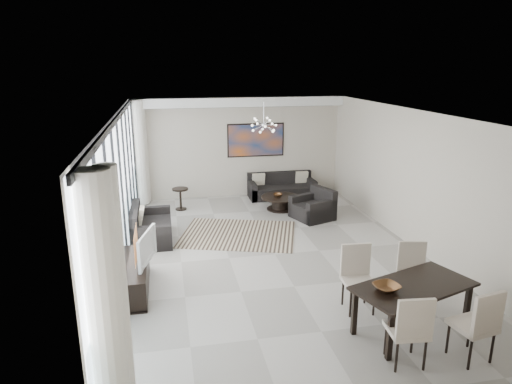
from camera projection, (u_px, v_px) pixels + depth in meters
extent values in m
cube|color=#A8A39B|center=(275.00, 254.00, 9.43)|extent=(6.00, 9.00, 0.02)
cube|color=white|center=(277.00, 114.00, 8.65)|extent=(6.00, 9.00, 0.02)
cube|color=#BCB0A1|center=(239.00, 147.00, 13.27)|extent=(6.00, 0.02, 2.90)
cube|color=#BCB0A1|center=(378.00, 296.00, 4.81)|extent=(6.00, 0.02, 2.90)
cube|color=#BCB0A1|center=(413.00, 179.00, 9.61)|extent=(0.02, 9.00, 2.90)
cube|color=white|center=(120.00, 195.00, 8.47)|extent=(0.01, 8.95, 2.85)
cube|color=black|center=(116.00, 120.00, 8.10)|extent=(0.04, 8.95, 0.10)
cube|color=black|center=(128.00, 265.00, 8.87)|extent=(0.04, 8.95, 0.06)
cube|color=black|center=(92.00, 301.00, 4.71)|extent=(0.04, 0.05, 2.88)
cube|color=black|center=(104.00, 261.00, 5.65)|extent=(0.04, 0.05, 2.88)
cube|color=black|center=(112.00, 233.00, 6.59)|extent=(0.04, 0.05, 2.88)
cube|color=black|center=(118.00, 212.00, 7.54)|extent=(0.04, 0.05, 2.88)
cube|color=black|center=(122.00, 195.00, 8.48)|extent=(0.04, 0.05, 2.88)
cube|color=black|center=(126.00, 182.00, 9.42)|extent=(0.04, 0.05, 2.88)
cube|color=black|center=(129.00, 171.00, 10.36)|extent=(0.04, 0.05, 2.88)
cube|color=black|center=(132.00, 162.00, 11.31)|extent=(0.04, 0.05, 2.88)
cube|color=black|center=(134.00, 154.00, 12.25)|extent=(0.04, 0.05, 2.88)
cylinder|color=white|center=(105.00, 307.00, 4.59)|extent=(0.36, 0.36, 2.85)
cylinder|color=white|center=(140.00, 153.00, 12.42)|extent=(0.36, 0.36, 2.85)
cube|color=white|center=(240.00, 102.00, 12.74)|extent=(5.98, 0.40, 0.26)
cube|color=#B55219|center=(256.00, 140.00, 13.30)|extent=(1.68, 0.04, 0.98)
cylinder|color=silver|center=(264.00, 114.00, 11.14)|extent=(0.02, 0.02, 0.55)
sphere|color=silver|center=(264.00, 125.00, 11.21)|extent=(0.12, 0.12, 0.12)
cube|color=black|center=(238.00, 234.00, 10.55)|extent=(3.04, 2.66, 0.01)
cylinder|color=black|center=(280.00, 197.00, 12.25)|extent=(1.04, 1.04, 0.04)
cylinder|color=black|center=(280.00, 204.00, 12.30)|extent=(0.46, 0.46, 0.32)
cylinder|color=black|center=(280.00, 209.00, 12.34)|extent=(0.73, 0.73, 0.03)
imported|color=brown|center=(278.00, 195.00, 12.23)|extent=(0.24, 0.24, 0.08)
cube|color=black|center=(282.00, 191.00, 13.41)|extent=(1.94, 0.79, 0.35)
cube|color=black|center=(279.00, 177.00, 13.61)|extent=(1.94, 0.16, 0.35)
cube|color=black|center=(252.00, 191.00, 13.21)|extent=(0.16, 0.79, 0.51)
cube|color=black|center=(311.00, 187.00, 13.55)|extent=(0.16, 0.79, 0.51)
cube|color=black|center=(152.00, 231.00, 10.19)|extent=(0.86, 1.53, 0.38)
cube|color=black|center=(135.00, 216.00, 10.01)|extent=(0.17, 1.53, 0.38)
cube|color=black|center=(151.00, 239.00, 9.52)|extent=(0.86, 0.17, 0.56)
cube|color=black|center=(152.00, 218.00, 10.80)|extent=(0.86, 0.17, 0.56)
cube|color=black|center=(312.00, 211.00, 11.57)|extent=(1.12, 1.14, 0.38)
cube|color=black|center=(323.00, 195.00, 11.64)|extent=(0.47, 0.91, 0.38)
cube|color=black|center=(304.00, 204.00, 11.85)|extent=(0.87, 0.45, 0.55)
cube|color=black|center=(322.00, 212.00, 11.24)|extent=(0.87, 0.45, 0.55)
cylinder|color=black|center=(180.00, 189.00, 12.18)|extent=(0.43, 0.43, 0.04)
cylinder|color=black|center=(181.00, 200.00, 12.26)|extent=(0.06, 0.06, 0.54)
cylinder|color=black|center=(181.00, 209.00, 12.33)|extent=(0.30, 0.30, 0.03)
cube|color=black|center=(134.00, 277.00, 7.88)|extent=(0.47, 1.66, 0.52)
imported|color=gray|center=(142.00, 247.00, 7.76)|extent=(0.36, 0.95, 0.55)
cube|color=black|center=(414.00, 286.00, 6.56)|extent=(1.96, 1.40, 0.04)
cube|color=black|center=(390.00, 336.00, 6.00)|extent=(0.07, 0.07, 0.70)
cube|color=black|center=(355.00, 312.00, 6.58)|extent=(0.07, 0.07, 0.70)
cube|color=black|center=(467.00, 306.00, 6.75)|extent=(0.07, 0.07, 0.70)
cube|color=black|center=(429.00, 287.00, 7.33)|extent=(0.07, 0.07, 0.70)
cube|color=beige|center=(406.00, 330.00, 5.91)|extent=(0.52, 0.52, 0.06)
cube|color=beige|center=(415.00, 320.00, 5.64)|extent=(0.48, 0.10, 0.58)
cylinder|color=black|center=(386.00, 340.00, 6.14)|extent=(0.04, 0.04, 0.45)
cylinder|color=black|center=(425.00, 355.00, 5.82)|extent=(0.04, 0.04, 0.45)
cube|color=beige|center=(472.00, 326.00, 6.00)|extent=(0.56, 0.56, 0.06)
cube|color=beige|center=(488.00, 315.00, 5.73)|extent=(0.49, 0.14, 0.59)
cylinder|color=black|center=(448.00, 338.00, 6.17)|extent=(0.04, 0.04, 0.45)
cylinder|color=black|center=(492.00, 348.00, 5.97)|extent=(0.04, 0.04, 0.45)
cube|color=beige|center=(359.00, 282.00, 7.19)|extent=(0.52, 0.52, 0.06)
cube|color=beige|center=(355.00, 261.00, 7.31)|extent=(0.49, 0.08, 0.59)
cylinder|color=black|center=(374.00, 302.00, 7.10)|extent=(0.04, 0.04, 0.45)
cylinder|color=black|center=(343.00, 292.00, 7.41)|extent=(0.04, 0.04, 0.45)
cube|color=beige|center=(414.00, 277.00, 7.44)|extent=(0.54, 0.54, 0.06)
cube|color=beige|center=(412.00, 257.00, 7.56)|extent=(0.46, 0.15, 0.55)
cylinder|color=black|center=(427.00, 295.00, 7.34)|extent=(0.04, 0.04, 0.43)
cylinder|color=black|center=(399.00, 285.00, 7.68)|extent=(0.04, 0.04, 0.43)
imported|color=brown|center=(387.00, 287.00, 6.39)|extent=(0.43, 0.43, 0.09)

